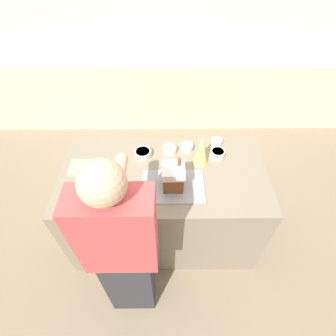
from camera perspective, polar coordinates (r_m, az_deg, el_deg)
name	(u,v)px	position (r m, az deg, el deg)	size (l,w,h in m)	color
ground_plane	(165,230)	(2.77, -0.76, -13.34)	(12.00, 12.00, 0.00)	gray
wall_back	(164,15)	(3.77, -0.97, 30.38)	(8.00, 0.05, 2.60)	beige
back_cabinet_block	(164,90)	(3.82, -0.82, 16.71)	(6.00, 0.60, 0.91)	beige
kitchen_island	(164,206)	(2.39, -0.87, -8.17)	(1.63, 0.82, 0.89)	gray
baking_tray	(173,186)	(1.95, 1.09, -3.97)	(0.46, 0.32, 0.01)	#9E9EA8
gingerbread_house	(173,177)	(1.87, 1.14, -1.87)	(0.16, 0.16, 0.26)	brown
decorative_tree	(201,149)	(2.03, 7.30, 4.04)	(0.12, 0.12, 0.29)	#DBD675
candy_bowl_center_rear	(143,153)	(2.16, -5.51, 3.25)	(0.14, 0.14, 0.05)	white
candy_bowl_far_right	(218,153)	(2.19, 10.76, 3.22)	(0.12, 0.12, 0.05)	white
candy_bowl_front_corner	(187,147)	(2.21, 4.19, 4.63)	(0.10, 0.10, 0.05)	silver
candy_bowl_near_tray_right	(107,169)	(2.10, -13.19, -0.16)	(0.14, 0.14, 0.04)	white
candy_bowl_far_left	(170,150)	(2.18, 0.37, 4.05)	(0.11, 0.11, 0.05)	white
candy_bowl_near_tray_left	(217,141)	(2.30, 10.58, 5.72)	(0.10, 0.10, 0.04)	white
cookbook	(80,168)	(2.18, -18.58, 0.09)	(0.17, 0.17, 0.02)	#CCB78C
person	(123,253)	(1.73, -9.79, -17.79)	(0.44, 0.55, 1.67)	#333338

